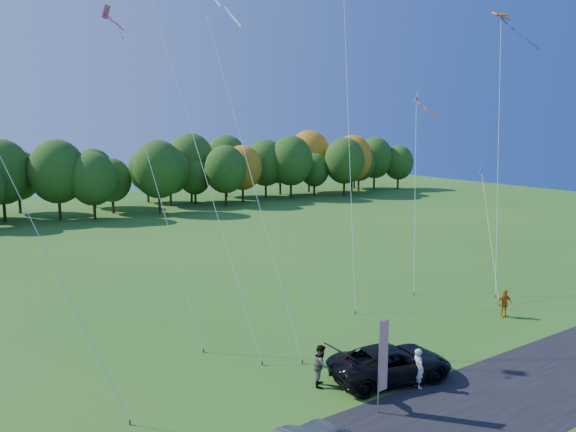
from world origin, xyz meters
TOP-DOWN VIEW (x-y plane):
  - ground at (0.00, 0.00)m, footprint 160.00×160.00m
  - asphalt_strip at (0.00, -4.00)m, footprint 90.00×6.00m
  - tree_line at (0.00, 55.00)m, footprint 116.00×12.00m
  - black_suv at (1.70, 0.04)m, footprint 6.19×3.83m
  - person_tailgate_a at (2.16, -1.21)m, footprint 0.57×0.74m
  - person_tailgate_b at (-1.30, 1.39)m, footprint 1.14×1.16m
  - person_east at (13.48, 2.39)m, footprint 1.09×0.76m
  - feather_flag at (-0.67, -1.85)m, footprint 0.53×0.10m
  - kite_delta_blue at (-3.38, 10.51)m, footprint 3.28×12.32m
  - kite_parafoil_orange at (9.69, 13.17)m, footprint 8.59×11.28m
  - kite_delta_red at (-1.12, 9.11)m, footprint 2.96×10.90m
  - kite_parafoil_rainbow at (19.83, 8.00)m, footprint 8.53×6.43m
  - kite_diamond_yellow at (-11.85, 5.43)m, footprint 5.15×5.77m
  - kite_diamond_white at (14.52, 10.98)m, footprint 5.34×5.51m
  - kite_diamond_pink at (-5.35, 10.54)m, footprint 3.06×6.24m
  - kite_diamond_blue_low at (17.12, 6.36)m, footprint 4.74×5.65m

SIDE VIEW (x-z plane):
  - ground at x=0.00m, z-range 0.00..0.00m
  - tree_line at x=0.00m, z-range -5.00..5.00m
  - asphalt_strip at x=0.00m, z-range 0.00..0.01m
  - black_suv at x=1.70m, z-range 0.00..1.60m
  - person_east at x=13.48m, z-range 0.00..1.72m
  - person_tailgate_a at x=2.16m, z-range 0.00..1.82m
  - person_tailgate_b at x=-1.30m, z-range 0.00..1.89m
  - feather_flag at x=-0.67m, z-range 0.44..4.44m
  - kite_diamond_blue_low at x=17.12m, z-range -0.23..8.70m
  - kite_diamond_white at x=14.52m, z-range -0.30..14.29m
  - kite_diamond_yellow at x=-11.85m, z-range -0.26..14.45m
  - kite_diamond_pink at x=-5.35m, z-range -0.20..17.93m
  - kite_parafoil_rainbow at x=19.83m, z-range -0.16..20.38m
  - kite_delta_red at x=-1.12m, z-range 0.51..22.53m
  - kite_delta_blue at x=-3.38m, z-range -0.18..24.12m
  - kite_parafoil_orange at x=9.69m, z-range -0.19..30.57m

